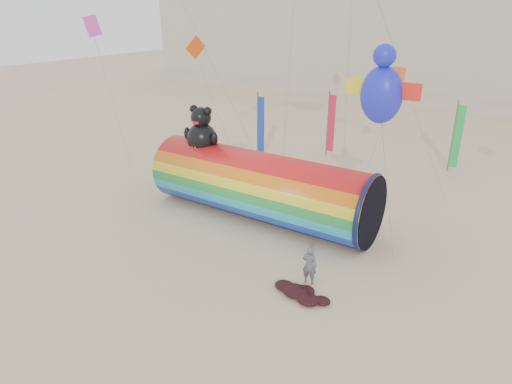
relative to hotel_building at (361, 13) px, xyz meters
The scene contains 6 objects.
ground 48.60m from the hotel_building, 75.36° to the right, with size 160.00×160.00×0.00m, color #CCB58C.
hotel_building is the anchor object (origin of this frame).
windsock_assembly 44.91m from the hotel_building, 74.82° to the right, with size 13.15×4.01×6.06m.
kite_handler 50.93m from the hotel_building, 70.11° to the right, with size 0.65×0.43×1.79m, color #525459.
fabric_bundle 52.14m from the hotel_building, 70.37° to the right, with size 2.62×1.35×0.41m.
festival_banners 33.61m from the hotel_building, 69.39° to the right, with size 14.01×5.19×5.20m.
Camera 1 is at (12.54, -16.64, 11.41)m, focal length 32.00 mm.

